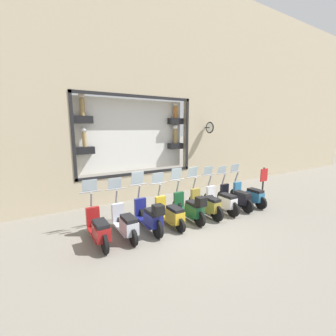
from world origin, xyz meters
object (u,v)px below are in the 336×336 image
at_px(scooter_silver_7, 125,223).
at_px(scooter_red_8, 99,229).
at_px(scooter_teal_0, 249,195).
at_px(scooter_navy_6, 150,216).
at_px(shop_sign_post, 263,183).
at_px(scooter_white_2, 222,200).
at_px(scooter_black_1, 236,198).
at_px(scooter_olive_3, 206,204).
at_px(scooter_green_4, 190,207).
at_px(scooter_yellow_5, 170,213).

height_order(scooter_silver_7, scooter_red_8, scooter_red_8).
relative_size(scooter_teal_0, scooter_navy_6, 0.99).
height_order(scooter_silver_7, shop_sign_post, scooter_silver_7).
height_order(scooter_white_2, scooter_silver_7, scooter_white_2).
bearing_deg(scooter_black_1, shop_sign_post, -83.82).
relative_size(scooter_olive_3, scooter_red_8, 1.00).
height_order(scooter_olive_3, shop_sign_post, scooter_olive_3).
bearing_deg(scooter_red_8, shop_sign_post, -88.40).
distance_m(scooter_green_4, scooter_silver_7, 2.26).
distance_m(scooter_teal_0, scooter_black_1, 0.75).
height_order(scooter_teal_0, scooter_silver_7, scooter_silver_7).
relative_size(scooter_black_1, scooter_green_4, 1.00).
xyz_separation_m(scooter_olive_3, scooter_red_8, (-0.00, 3.76, -0.01)).
height_order(scooter_yellow_5, scooter_red_8, scooter_red_8).
bearing_deg(scooter_red_8, scooter_black_1, -90.03).
xyz_separation_m(scooter_teal_0, scooter_red_8, (0.00, 6.02, 0.01)).
xyz_separation_m(scooter_black_1, scooter_yellow_5, (-0.00, 3.01, -0.02)).
distance_m(scooter_teal_0, scooter_olive_3, 2.26).
relative_size(scooter_white_2, scooter_green_4, 1.00).
relative_size(scooter_silver_7, shop_sign_post, 1.27).
distance_m(scooter_yellow_5, scooter_navy_6, 0.76).
bearing_deg(scooter_yellow_5, scooter_black_1, -89.92).
bearing_deg(scooter_silver_7, scooter_white_2, -89.89).
distance_m(scooter_red_8, shop_sign_post, 7.15).
relative_size(scooter_olive_3, shop_sign_post, 1.28).
height_order(scooter_teal_0, scooter_white_2, scooter_white_2).
relative_size(scooter_teal_0, scooter_yellow_5, 1.01).
height_order(scooter_green_4, shop_sign_post, scooter_green_4).
height_order(scooter_black_1, scooter_navy_6, scooter_navy_6).
height_order(scooter_navy_6, scooter_red_8, scooter_navy_6).
height_order(scooter_black_1, scooter_yellow_5, scooter_yellow_5).
distance_m(scooter_white_2, shop_sign_post, 2.65).
xyz_separation_m(scooter_navy_6, scooter_silver_7, (0.05, 0.75, -0.07)).
bearing_deg(scooter_black_1, scooter_red_8, 89.97).
bearing_deg(shop_sign_post, scooter_yellow_5, 92.42).
distance_m(scooter_teal_0, scooter_green_4, 3.01).
bearing_deg(scooter_silver_7, scooter_teal_0, -89.98).
bearing_deg(scooter_white_2, shop_sign_post, -85.69).
bearing_deg(scooter_olive_3, shop_sign_post, -86.68).
distance_m(scooter_black_1, scooter_navy_6, 3.76).
distance_m(scooter_teal_0, scooter_white_2, 1.51).
bearing_deg(scooter_yellow_5, shop_sign_post, -87.58).
relative_size(scooter_navy_6, scooter_red_8, 1.00).
height_order(scooter_olive_3, scooter_navy_6, scooter_navy_6).
xyz_separation_m(scooter_silver_7, shop_sign_post, (0.20, -6.38, 0.32)).
distance_m(scooter_black_1, scooter_red_8, 5.27).
relative_size(scooter_silver_7, scooter_red_8, 0.99).
distance_m(scooter_black_1, scooter_silver_7, 4.52).
relative_size(scooter_teal_0, scooter_green_4, 1.00).
distance_m(scooter_yellow_5, scooter_red_8, 2.26).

